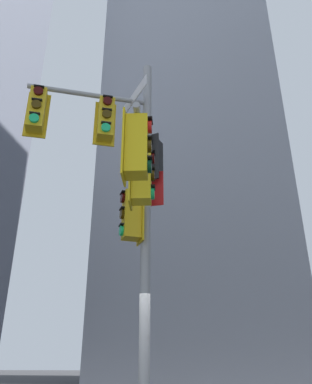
{
  "coord_description": "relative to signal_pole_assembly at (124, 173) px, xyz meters",
  "views": [
    {
      "loc": [
        1.34,
        -7.2,
        1.34
      ],
      "look_at": [
        0.25,
        -0.25,
        4.48
      ],
      "focal_mm": 35.62,
      "sensor_mm": 36.0,
      "label": 1
    }
  ],
  "objects": [
    {
      "name": "building_mid_block",
      "position": [
        0.25,
        26.9,
        22.43
      ],
      "size": [
        15.16,
        15.16,
        54.47
      ],
      "primitive_type": "cube",
      "color": "#9399A3",
      "rests_on": "ground"
    },
    {
      "name": "signal_pole_assembly",
      "position": [
        0.0,
        0.0,
        0.0
      ],
      "size": [
        3.06,
        3.07,
        7.96
      ],
      "color": "#9EA0A3",
      "rests_on": "ground"
    }
  ]
}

